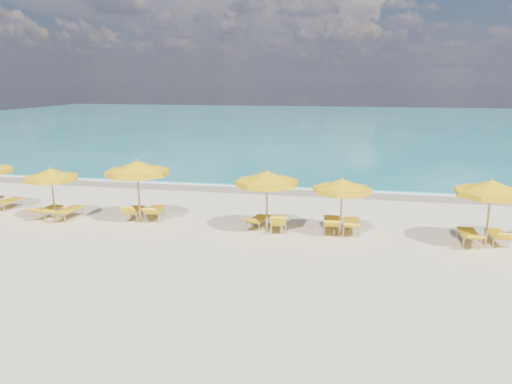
# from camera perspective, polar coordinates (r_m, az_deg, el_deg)

# --- Properties ---
(ground_plane) EXTENTS (120.00, 120.00, 0.00)m
(ground_plane) POSITION_cam_1_polar(r_m,az_deg,el_deg) (19.50, -0.89, -4.40)
(ground_plane) COLOR beige
(ocean) EXTENTS (120.00, 80.00, 0.30)m
(ocean) POSITION_cam_1_polar(r_m,az_deg,el_deg) (66.56, 8.12, 7.72)
(ocean) COLOR #157377
(ocean) RESTS_ON ground
(wet_sand_band) EXTENTS (120.00, 2.60, 0.01)m
(wet_sand_band) POSITION_cam_1_polar(r_m,az_deg,el_deg) (26.54, 2.55, 0.24)
(wet_sand_band) COLOR tan
(wet_sand_band) RESTS_ON ground
(foam_line) EXTENTS (120.00, 1.20, 0.03)m
(foam_line) POSITION_cam_1_polar(r_m,az_deg,el_deg) (27.31, 2.82, 0.60)
(foam_line) COLOR white
(foam_line) RESTS_ON ground
(whitecap_near) EXTENTS (14.00, 0.36, 0.05)m
(whitecap_near) POSITION_cam_1_polar(r_m,az_deg,el_deg) (37.04, -4.30, 3.82)
(whitecap_near) COLOR white
(whitecap_near) RESTS_ON ground
(whitecap_far) EXTENTS (18.00, 0.30, 0.05)m
(whitecap_far) POSITION_cam_1_polar(r_m,az_deg,el_deg) (42.77, 16.83, 4.52)
(whitecap_far) COLOR white
(whitecap_far) RESTS_ON ground
(umbrella_1) EXTENTS (2.39, 2.39, 2.23)m
(umbrella_1) POSITION_cam_1_polar(r_m,az_deg,el_deg) (22.26, -22.36, 1.82)
(umbrella_1) COLOR tan
(umbrella_1) RESTS_ON ground
(umbrella_2) EXTENTS (3.19, 3.19, 2.62)m
(umbrella_2) POSITION_cam_1_polar(r_m,az_deg,el_deg) (20.71, -13.41, 2.63)
(umbrella_2) COLOR tan
(umbrella_2) RESTS_ON ground
(umbrella_3) EXTENTS (3.09, 3.09, 2.46)m
(umbrella_3) POSITION_cam_1_polar(r_m,az_deg,el_deg) (18.79, 1.25, 1.52)
(umbrella_3) COLOR tan
(umbrella_3) RESTS_ON ground
(umbrella_4) EXTENTS (2.38, 2.38, 2.22)m
(umbrella_4) POSITION_cam_1_polar(r_m,az_deg,el_deg) (18.74, 9.81, 0.68)
(umbrella_4) COLOR tan
(umbrella_4) RESTS_ON ground
(umbrella_5) EXTENTS (3.09, 3.09, 2.47)m
(umbrella_5) POSITION_cam_1_polar(r_m,az_deg,el_deg) (18.88, 25.29, 0.36)
(umbrella_5) COLOR tan
(umbrella_5) RESTS_ON ground
(lounger_0_right) EXTENTS (0.65, 1.71, 0.83)m
(lounger_0_right) POSITION_cam_1_polar(r_m,az_deg,el_deg) (25.25, -26.53, -1.27)
(lounger_0_right) COLOR #A5A8AD
(lounger_0_right) RESTS_ON ground
(lounger_1_left) EXTENTS (0.73, 1.77, 0.67)m
(lounger_1_left) POSITION_cam_1_polar(r_m,az_deg,el_deg) (23.06, -22.68, -2.17)
(lounger_1_left) COLOR #A5A8AD
(lounger_1_left) RESTS_ON ground
(lounger_1_right) EXTENTS (0.77, 1.93, 0.69)m
(lounger_1_right) POSITION_cam_1_polar(r_m,az_deg,el_deg) (22.46, -20.69, -2.34)
(lounger_1_right) COLOR #A5A8AD
(lounger_1_right) RESTS_ON ground
(lounger_2_left) EXTENTS (0.82, 1.78, 0.79)m
(lounger_2_left) POSITION_cam_1_polar(r_m,az_deg,el_deg) (21.66, -13.74, -2.43)
(lounger_2_left) COLOR #A5A8AD
(lounger_2_left) RESTS_ON ground
(lounger_2_right) EXTENTS (0.94, 1.94, 0.76)m
(lounger_2_right) POSITION_cam_1_polar(r_m,az_deg,el_deg) (21.46, -11.46, -2.43)
(lounger_2_right) COLOR #A5A8AD
(lounger_2_right) RESTS_ON ground
(lounger_3_left) EXTENTS (0.84, 1.74, 0.66)m
(lounger_3_left) POSITION_cam_1_polar(r_m,az_deg,el_deg) (19.82, 0.27, -3.51)
(lounger_3_left) COLOR #A5A8AD
(lounger_3_left) RESTS_ON ground
(lounger_3_right) EXTENTS (0.87, 1.84, 0.85)m
(lounger_3_right) POSITION_cam_1_polar(r_m,az_deg,el_deg) (19.44, 2.55, -3.77)
(lounger_3_right) COLOR #A5A8AD
(lounger_3_right) RESTS_ON ground
(lounger_4_left) EXTENTS (0.74, 1.97, 0.77)m
(lounger_4_left) POSITION_cam_1_polar(r_m,az_deg,el_deg) (19.55, 8.64, -3.80)
(lounger_4_left) COLOR #A5A8AD
(lounger_4_left) RESTS_ON ground
(lounger_4_right) EXTENTS (0.64, 1.89, 0.70)m
(lounger_4_right) POSITION_cam_1_polar(r_m,az_deg,el_deg) (19.55, 10.82, -3.92)
(lounger_4_right) COLOR #A5A8AD
(lounger_4_right) RESTS_ON ground
(lounger_5_left) EXTENTS (0.62, 1.87, 0.67)m
(lounger_5_left) POSITION_cam_1_polar(r_m,az_deg,el_deg) (19.46, 23.13, -4.84)
(lounger_5_left) COLOR #A5A8AD
(lounger_5_left) RESTS_ON ground
(lounger_5_right) EXTENTS (0.60, 1.67, 0.71)m
(lounger_5_right) POSITION_cam_1_polar(r_m,az_deg,el_deg) (19.87, 25.80, -4.78)
(lounger_5_right) COLOR #A5A8AD
(lounger_5_right) RESTS_ON ground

